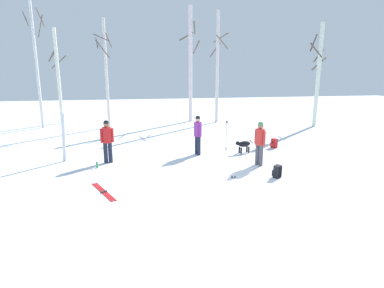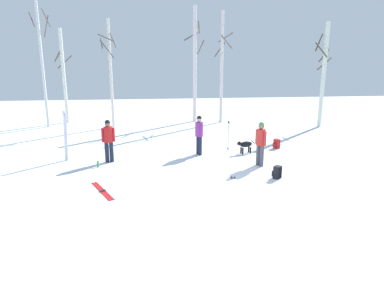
% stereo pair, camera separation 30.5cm
% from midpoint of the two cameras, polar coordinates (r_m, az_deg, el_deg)
% --- Properties ---
extents(ground_plane, '(60.00, 60.00, 0.00)m').
position_cam_midpoint_polar(ground_plane, '(10.19, 2.86, -7.98)').
color(ground_plane, white).
extents(person_0, '(0.34, 0.48, 1.72)m').
position_cam_midpoint_polar(person_0, '(12.57, 11.24, 0.59)').
color(person_0, '#4C4C56').
rests_on(person_0, ground_plane).
extents(person_1, '(0.52, 0.34, 1.72)m').
position_cam_midpoint_polar(person_1, '(13.15, -15.44, 0.92)').
color(person_1, '#1E2338').
rests_on(person_1, ground_plane).
extents(person_2, '(0.34, 0.50, 1.72)m').
position_cam_midpoint_polar(person_2, '(13.87, 0.40, 2.04)').
color(person_2, '#1E2338').
rests_on(person_2, ground_plane).
extents(dog, '(0.88, 0.35, 0.57)m').
position_cam_midpoint_polar(dog, '(14.40, 8.49, -0.10)').
color(dog, black).
rests_on(dog, ground_plane).
extents(ski_pair_planted_0, '(0.22, 0.05, 2.04)m').
position_cam_midpoint_polar(ski_pair_planted_0, '(13.89, -22.39, 1.17)').
color(ski_pair_planted_0, white).
rests_on(ski_pair_planted_0, ground_plane).
extents(ski_pair_lying_0, '(0.73, 1.83, 0.05)m').
position_cam_midpoint_polar(ski_pair_lying_0, '(11.27, 6.59, -5.88)').
color(ski_pair_lying_0, white).
rests_on(ski_pair_lying_0, ground_plane).
extents(ski_pair_lying_1, '(0.89, 1.66, 0.05)m').
position_cam_midpoint_polar(ski_pair_lying_1, '(10.36, -16.21, -8.10)').
color(ski_pair_lying_1, red).
rests_on(ski_pair_lying_1, ground_plane).
extents(ski_poles_0, '(0.07, 0.24, 1.36)m').
position_cam_midpoint_polar(ski_poles_0, '(14.75, 5.55, 1.66)').
color(ski_poles_0, '#B2B2BC').
rests_on(ski_poles_0, ground_plane).
extents(backpack_0, '(0.33, 0.31, 0.44)m').
position_cam_midpoint_polar(backpack_0, '(15.69, 13.79, 0.12)').
color(backpack_0, red).
rests_on(backpack_0, ground_plane).
extents(backpack_1, '(0.34, 0.35, 0.44)m').
position_cam_midpoint_polar(backpack_1, '(11.48, 14.10, -4.76)').
color(backpack_1, black).
rests_on(backpack_1, ground_plane).
extents(water_bottle_0, '(0.07, 0.07, 0.24)m').
position_cam_midpoint_polar(water_bottle_0, '(12.76, -17.12, -3.60)').
color(water_bottle_0, green).
rests_on(water_bottle_0, ground_plane).
extents(birch_tree_0, '(1.18, 1.26, 7.54)m').
position_cam_midpoint_polar(birch_tree_0, '(22.19, -26.15, 12.62)').
color(birch_tree_0, silver).
rests_on(birch_tree_0, ground_plane).
extents(birch_tree_1, '(1.07, 0.75, 6.21)m').
position_cam_midpoint_polar(birch_tree_1, '(23.60, -22.97, 11.08)').
color(birch_tree_1, silver).
rests_on(birch_tree_1, ground_plane).
extents(birch_tree_2, '(1.02, 0.99, 6.57)m').
position_cam_midpoint_polar(birch_tree_2, '(20.85, -15.37, 12.14)').
color(birch_tree_2, silver).
rests_on(birch_tree_2, ground_plane).
extents(birch_tree_3, '(1.33, 1.12, 7.70)m').
position_cam_midpoint_polar(birch_tree_3, '(22.58, -0.67, 13.97)').
color(birch_tree_3, silver).
rests_on(birch_tree_3, ground_plane).
extents(birch_tree_4, '(1.25, 1.44, 7.32)m').
position_cam_midpoint_polar(birch_tree_4, '(22.26, 4.12, 13.48)').
color(birch_tree_4, silver).
rests_on(birch_tree_4, ground_plane).
extents(birch_tree_5, '(1.26, 1.32, 6.39)m').
position_cam_midpoint_polar(birch_tree_5, '(22.01, 21.04, 11.50)').
color(birch_tree_5, silver).
rests_on(birch_tree_5, ground_plane).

